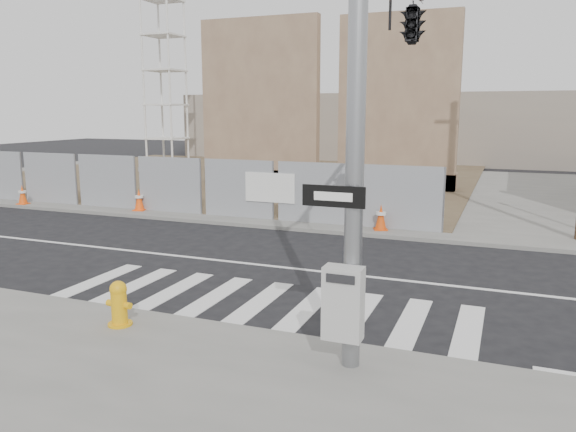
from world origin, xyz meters
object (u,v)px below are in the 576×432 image
at_px(crane_tower, 163,19).
at_px(traffic_cone_a, 22,195).
at_px(traffic_cone_d, 381,217).
at_px(fire_hydrant, 119,303).
at_px(traffic_cone_c, 139,200).
at_px(traffic_cone_b, 68,194).
at_px(signal_pole, 397,53).

xyz_separation_m(crane_tower, traffic_cone_a, (1.59, -12.69, -8.53)).
relative_size(traffic_cone_a, traffic_cone_d, 0.95).
relative_size(fire_hydrant, traffic_cone_d, 0.99).
xyz_separation_m(fire_hydrant, traffic_cone_a, (-11.79, 9.09, -0.02)).
distance_m(fire_hydrant, traffic_cone_c, 11.66).
xyz_separation_m(traffic_cone_a, traffic_cone_b, (1.34, 1.06, -0.03)).
height_order(signal_pole, fire_hydrant, signal_pole).
distance_m(traffic_cone_a, traffic_cone_c, 5.20).
bearing_deg(traffic_cone_d, crane_tower, 142.23).
height_order(traffic_cone_b, traffic_cone_d, traffic_cone_d).
relative_size(traffic_cone_a, traffic_cone_c, 0.95).
height_order(crane_tower, fire_hydrant, crane_tower).
bearing_deg(traffic_cone_c, traffic_cone_b, 171.91).
xyz_separation_m(signal_pole, traffic_cone_a, (-15.91, 6.36, -4.29)).
bearing_deg(crane_tower, fire_hydrant, -58.45).
height_order(fire_hydrant, traffic_cone_b, fire_hydrant).
relative_size(traffic_cone_b, traffic_cone_d, 0.87).
height_order(crane_tower, traffic_cone_a, crane_tower).
bearing_deg(traffic_cone_c, signal_pole, -32.62).
bearing_deg(traffic_cone_a, traffic_cone_c, 5.62).
xyz_separation_m(traffic_cone_c, traffic_cone_d, (9.10, -0.12, 0.00)).
bearing_deg(traffic_cone_a, fire_hydrant, -37.64).
distance_m(signal_pole, traffic_cone_c, 13.44).
bearing_deg(signal_pole, traffic_cone_c, 147.38).
bearing_deg(traffic_cone_a, signal_pole, -21.78).
relative_size(signal_pole, fire_hydrant, 8.82).
bearing_deg(traffic_cone_d, signal_pole, -76.43).
height_order(signal_pole, traffic_cone_b, signal_pole).
distance_m(traffic_cone_b, traffic_cone_d, 12.96).
height_order(traffic_cone_a, traffic_cone_d, traffic_cone_d).
bearing_deg(traffic_cone_d, traffic_cone_a, -178.42).
height_order(fire_hydrant, traffic_cone_d, traffic_cone_d).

